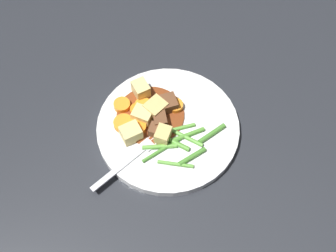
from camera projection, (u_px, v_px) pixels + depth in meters
name	position (u px, v px, depth m)	size (l,w,h in m)	color
ground_plane	(168.00, 130.00, 0.83)	(3.00, 3.00, 0.00)	#26282D
dinner_plate	(168.00, 128.00, 0.82)	(0.26, 0.26, 0.02)	white
stew_sauce	(150.00, 115.00, 0.82)	(0.12, 0.12, 0.00)	brown
carrot_slice_0	(143.00, 106.00, 0.83)	(0.03, 0.03, 0.01)	orange
carrot_slice_1	(138.00, 127.00, 0.80)	(0.03, 0.03, 0.01)	orange
carrot_slice_2	(137.00, 110.00, 0.82)	(0.03, 0.03, 0.01)	orange
carrot_slice_3	(122.00, 105.00, 0.83)	(0.03, 0.03, 0.01)	orange
carrot_slice_4	(177.00, 106.00, 0.83)	(0.03, 0.03, 0.01)	orange
carrot_slice_5	(124.00, 123.00, 0.81)	(0.04, 0.04, 0.01)	orange
potato_chunk_0	(131.00, 133.00, 0.79)	(0.03, 0.03, 0.03)	#E5CC7A
potato_chunk_1	(141.00, 89.00, 0.83)	(0.03, 0.03, 0.03)	#E5CC7A
potato_chunk_2	(143.00, 114.00, 0.81)	(0.03, 0.03, 0.02)	#E5CC7A
potato_chunk_3	(156.00, 108.00, 0.81)	(0.04, 0.03, 0.03)	#DBBC6B
potato_chunk_4	(163.00, 135.00, 0.79)	(0.03, 0.02, 0.03)	#DBBC6B
meat_chunk_0	(168.00, 104.00, 0.82)	(0.03, 0.03, 0.03)	brown
meat_chunk_1	(159.00, 122.00, 0.80)	(0.03, 0.02, 0.02)	brown
meat_chunk_2	(156.00, 130.00, 0.80)	(0.02, 0.02, 0.02)	brown
green_bean_0	(162.00, 150.00, 0.78)	(0.01, 0.01, 0.08)	#4C8E33
green_bean_1	(182.00, 135.00, 0.80)	(0.01, 0.01, 0.08)	#66AD42
green_bean_2	(192.00, 156.00, 0.78)	(0.01, 0.01, 0.05)	#4C8E33
green_bean_3	(212.00, 134.00, 0.80)	(0.01, 0.01, 0.06)	#4C8E33
green_bean_4	(178.00, 130.00, 0.80)	(0.01, 0.01, 0.06)	#66AD42
green_bean_5	(169.00, 140.00, 0.79)	(0.01, 0.01, 0.08)	#599E38
green_bean_6	(175.00, 164.00, 0.77)	(0.01, 0.01, 0.06)	#66AD42
green_bean_7	(159.00, 146.00, 0.79)	(0.01, 0.01, 0.06)	#66AD42
green_bean_8	(188.00, 135.00, 0.80)	(0.01, 0.01, 0.06)	#599E38
fork	(135.00, 156.00, 0.78)	(0.10, 0.16, 0.00)	silver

